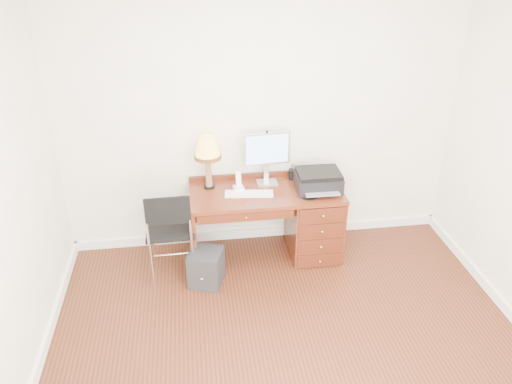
{
  "coord_description": "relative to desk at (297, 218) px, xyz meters",
  "views": [
    {
      "loc": [
        -0.69,
        -2.87,
        3.08
      ],
      "look_at": [
        -0.13,
        1.2,
        0.86
      ],
      "focal_mm": 35.0,
      "sensor_mm": 36.0,
      "label": 1
    }
  ],
  "objects": [
    {
      "name": "room_shell",
      "position": [
        -0.32,
        -0.77,
        -0.36
      ],
      "size": [
        4.0,
        4.0,
        4.0
      ],
      "color": "white",
      "rests_on": "ground"
    },
    {
      "name": "chair",
      "position": [
        -1.28,
        -0.25,
        0.17
      ],
      "size": [
        0.46,
        0.46,
        0.96
      ],
      "rotation": [
        0.0,
        0.0,
        0.03
      ],
      "color": "black",
      "rests_on": "ground"
    },
    {
      "name": "mouse_pad",
      "position": [
        0.07,
        -0.15,
        0.35
      ],
      "size": [
        0.2,
        0.2,
        0.04
      ],
      "color": "black",
      "rests_on": "desk"
    },
    {
      "name": "phone",
      "position": [
        -0.59,
        0.04,
        0.4
      ],
      "size": [
        0.11,
        0.11,
        0.21
      ],
      "rotation": [
        0.0,
        0.0,
        0.11
      ],
      "color": "white",
      "rests_on": "desk"
    },
    {
      "name": "desk",
      "position": [
        0.0,
        0.0,
        0.0
      ],
      "size": [
        1.5,
        0.67,
        0.75
      ],
      "color": "maroon",
      "rests_on": "ground"
    },
    {
      "name": "ground",
      "position": [
        -0.32,
        -1.4,
        -0.41
      ],
      "size": [
        4.0,
        4.0,
        0.0
      ],
      "primitive_type": "plane",
      "color": "#39180D",
      "rests_on": "ground"
    },
    {
      "name": "printer",
      "position": [
        0.19,
        -0.03,
        0.43
      ],
      "size": [
        0.44,
        0.35,
        0.19
      ],
      "rotation": [
        0.0,
        0.0,
        -0.02
      ],
      "color": "black",
      "rests_on": "desk"
    },
    {
      "name": "equipment_box",
      "position": [
        -0.96,
        -0.39,
        -0.24
      ],
      "size": [
        0.38,
        0.38,
        0.35
      ],
      "primitive_type": "cube",
      "rotation": [
        0.0,
        0.0,
        -0.33
      ],
      "color": "black",
      "rests_on": "ground"
    },
    {
      "name": "monitor",
      "position": [
        -0.29,
        0.19,
        0.67
      ],
      "size": [
        0.46,
        0.16,
        0.53
      ],
      "rotation": [
        0.0,
        0.0,
        0.08
      ],
      "color": "silver",
      "rests_on": "desk"
    },
    {
      "name": "leg_lamp",
      "position": [
        -0.87,
        0.15,
        0.74
      ],
      "size": [
        0.27,
        0.27,
        0.54
      ],
      "color": "black",
      "rests_on": "desk"
    },
    {
      "name": "keyboard",
      "position": [
        -0.5,
        -0.05,
        0.35
      ],
      "size": [
        0.48,
        0.19,
        0.02
      ],
      "primitive_type": "cube",
      "rotation": [
        0.0,
        0.0,
        -0.12
      ],
      "color": "white",
      "rests_on": "desk"
    },
    {
      "name": "pen_cup",
      "position": [
        -0.01,
        0.22,
        0.39
      ],
      "size": [
        0.08,
        0.08,
        0.11
      ],
      "primitive_type": "cylinder",
      "color": "black",
      "rests_on": "desk"
    }
  ]
}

